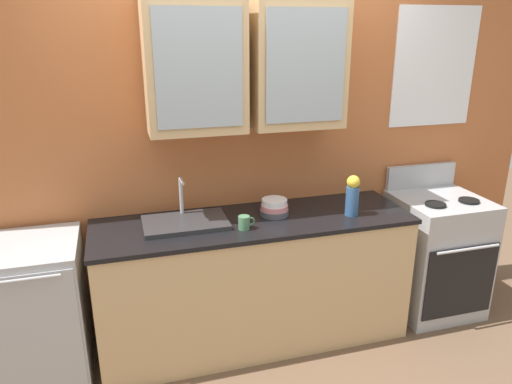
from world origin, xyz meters
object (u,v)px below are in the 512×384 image
sink_faucet (185,222)px  vase (352,195)px  dishwasher (34,313)px  bowl_stack (274,208)px  cup_near_sink (244,222)px  stove_range (435,253)px

sink_faucet → vase: sink_faucet is taller
sink_faucet → dishwasher: bearing=-177.5°
bowl_stack → vase: (0.49, -0.14, 0.08)m
sink_faucet → bowl_stack: (0.59, 0.00, 0.03)m
sink_faucet → bowl_stack: sink_faucet is taller
cup_near_sink → dishwasher: size_ratio=0.12×
bowl_stack → cup_near_sink: 0.30m
vase → dishwasher: size_ratio=0.31×
sink_faucet → stove_range: bearing=-1.1°
sink_faucet → vase: size_ratio=1.92×
stove_range → dishwasher: bearing=-179.9°
stove_range → cup_near_sink: (-1.51, -0.13, 0.48)m
sink_faucet → cup_near_sink: size_ratio=4.97×
cup_near_sink → dishwasher: bearing=174.4°
stove_range → bowl_stack: stove_range is taller
stove_range → sink_faucet: size_ratio=2.05×
stove_range → vase: size_ratio=3.94×
dishwasher → cup_near_sink: bearing=-5.6°
stove_range → bowl_stack: 1.36m
dishwasher → bowl_stack: bearing=1.7°
vase → dishwasher: 2.09m
vase → cup_near_sink: size_ratio=2.58×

